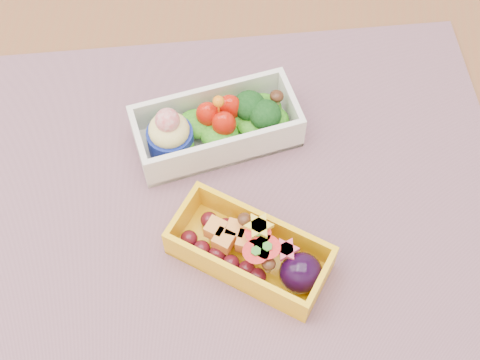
# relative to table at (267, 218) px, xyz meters

# --- Properties ---
(table) EXTENTS (1.20, 0.80, 0.75)m
(table) POSITION_rel_table_xyz_m (0.00, 0.00, 0.00)
(table) COLOR brown
(table) RESTS_ON ground
(placemat) EXTENTS (0.65, 0.55, 0.00)m
(placemat) POSITION_rel_table_xyz_m (-0.04, -0.04, 0.10)
(placemat) COLOR #8B6070
(placemat) RESTS_ON table
(bento_white) EXTENTS (0.19, 0.14, 0.07)m
(bento_white) POSITION_rel_table_xyz_m (-0.06, 0.04, 0.13)
(bento_white) COLOR white
(bento_white) RESTS_ON placemat
(bento_yellow) EXTENTS (0.17, 0.12, 0.05)m
(bento_yellow) POSITION_rel_table_xyz_m (-0.01, -0.10, 0.12)
(bento_yellow) COLOR #FDB70C
(bento_yellow) RESTS_ON placemat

